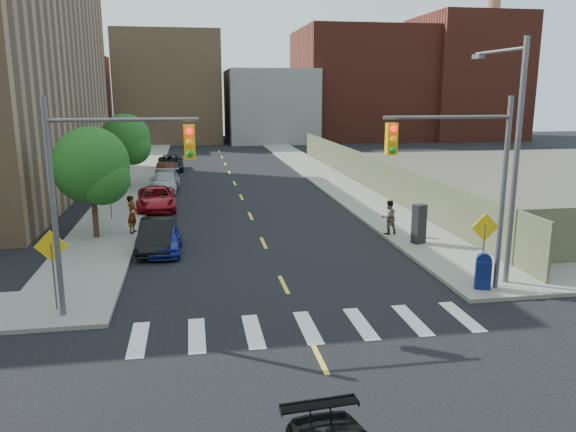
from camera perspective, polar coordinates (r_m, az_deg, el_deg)
name	(u,v)px	position (r m, az deg, el deg)	size (l,w,h in m)	color
ground	(338,395)	(14.22, 5.05, -17.71)	(160.00, 160.00, 0.00)	black
sidewalk_nw	(143,168)	(54.00, -14.49, 4.70)	(3.50, 73.00, 0.15)	gray
sidewalk_ne	(307,165)	(54.92, 1.89, 5.22)	(3.50, 73.00, 0.15)	gray
fence_north	(367,172)	(42.28, 8.07, 4.47)	(0.12, 44.00, 2.50)	#616144
gravel_lot	(571,178)	(52.70, 26.79, 3.50)	(36.00, 42.00, 0.06)	#595447
bg_bldg_west	(49,99)	(83.97, -23.09, 10.87)	(14.00, 18.00, 12.00)	#592319
bg_bldg_midwest	(170,88)	(83.89, -11.92, 12.61)	(14.00, 16.00, 15.00)	#8C6B4C
bg_bldg_center	(269,106)	(82.64, -1.96, 11.14)	(12.00, 16.00, 10.00)	gray
bg_bldg_east	(359,85)	(87.56, 7.20, 13.10)	(18.00, 18.00, 16.00)	#592319
bg_bldg_fareast	(464,78)	(91.66, 17.48, 13.23)	(14.00, 16.00, 18.00)	#592319
smokestack	(491,44)	(93.76, 19.95, 16.11)	(1.80, 1.80, 28.00)	#8C6B4C
signal_nw	(103,178)	(18.24, -18.32, 3.67)	(4.59, 0.30, 7.00)	#59595E
signal_ne	(465,169)	(20.26, 17.51, 4.56)	(4.59, 0.30, 7.00)	#59595E
streetlight_ne	(511,145)	(22.04, 21.73, 6.67)	(0.25, 3.70, 9.00)	#59595E
warn_sign_nw	(52,255)	(19.60, -22.85, -3.70)	(1.06, 0.06, 2.83)	#59595E
warn_sign_ne	(484,235)	(21.73, 19.33, -1.87)	(1.06, 0.06, 2.83)	#59595E
warn_sign_midwest	(110,186)	(32.58, -17.68, 2.91)	(1.06, 0.06, 2.83)	#59595E
tree_west_near	(92,169)	(28.53, -19.32, 4.50)	(3.66, 3.64, 5.52)	#332114
tree_west_far	(126,142)	(43.31, -16.15, 7.26)	(3.66, 3.64, 5.52)	#332114
parked_car_blue	(165,240)	(25.87, -12.43, -2.36)	(1.44, 3.57, 1.22)	#1C299C
parked_car_black	(157,235)	(26.30, -13.12, -1.90)	(1.51, 4.34, 1.43)	black
parked_car_red	(156,198)	(35.38, -13.24, 1.75)	(2.29, 4.97, 1.38)	#A2101C
parked_car_silver	(165,182)	(41.67, -12.42, 3.43)	(1.99, 4.90, 1.42)	#9B9EA3
parked_car_white	(168,177)	(44.24, -12.10, 3.88)	(1.52, 3.77, 1.28)	#BDBDBD
parked_car_maroon	(166,172)	(46.62, -12.27, 4.39)	(1.49, 4.27, 1.41)	#3A130B
parked_car_grey	(170,163)	(52.58, -11.86, 5.31)	(2.30, 4.99, 1.39)	black
mailbox	(483,271)	(21.53, 19.21, -5.32)	(0.66, 0.59, 1.32)	#0E1A53
payphone	(419,224)	(26.93, 13.17, -0.78)	(0.55, 0.45, 1.85)	black
pedestrian_west	(132,214)	(29.18, -15.53, 0.16)	(0.69, 0.45, 1.89)	gray
pedestrian_east	(389,217)	(28.33, 10.19, -0.13)	(0.83, 0.65, 1.71)	gray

